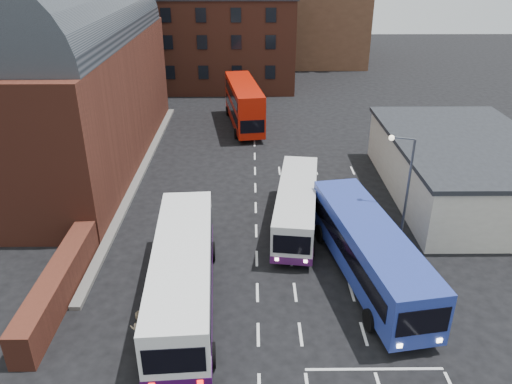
{
  "coord_description": "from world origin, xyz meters",
  "views": [
    {
      "loc": [
        -0.28,
        -18.94,
        16.4
      ],
      "look_at": [
        0.0,
        10.0,
        2.2
      ],
      "focal_mm": 35.0,
      "sensor_mm": 36.0,
      "label": 1
    }
  ],
  "objects_px": {
    "bus_red_double": "(244,104)",
    "bus_white_outbound": "(183,271)",
    "bus_blue": "(369,249)",
    "street_lamp": "(404,184)",
    "pedestrian_beige": "(140,327)",
    "pedestrian_red": "(141,343)",
    "bus_white_inbound": "(297,204)"
  },
  "relations": [
    {
      "from": "pedestrian_beige",
      "to": "bus_blue",
      "type": "bearing_deg",
      "value": -160.19
    },
    {
      "from": "bus_blue",
      "to": "pedestrian_beige",
      "type": "relative_size",
      "value": 6.89
    },
    {
      "from": "bus_blue",
      "to": "street_lamp",
      "type": "bearing_deg",
      "value": -137.84
    },
    {
      "from": "pedestrian_red",
      "to": "pedestrian_beige",
      "type": "bearing_deg",
      "value": -91.85
    },
    {
      "from": "pedestrian_red",
      "to": "pedestrian_beige",
      "type": "height_order",
      "value": "pedestrian_beige"
    },
    {
      "from": "pedestrian_red",
      "to": "bus_red_double",
      "type": "bearing_deg",
      "value": -112.86
    },
    {
      "from": "bus_blue",
      "to": "pedestrian_beige",
      "type": "height_order",
      "value": "bus_blue"
    },
    {
      "from": "bus_red_double",
      "to": "street_lamp",
      "type": "relative_size",
      "value": 1.57
    },
    {
      "from": "street_lamp",
      "to": "pedestrian_red",
      "type": "xyz_separation_m",
      "value": [
        -13.57,
        -8.61,
        -3.61
      ]
    },
    {
      "from": "street_lamp",
      "to": "pedestrian_beige",
      "type": "height_order",
      "value": "street_lamp"
    },
    {
      "from": "bus_red_double",
      "to": "bus_blue",
      "type": "bearing_deg",
      "value": 96.4
    },
    {
      "from": "pedestrian_red",
      "to": "pedestrian_beige",
      "type": "relative_size",
      "value": 0.82
    },
    {
      "from": "bus_red_double",
      "to": "pedestrian_beige",
      "type": "relative_size",
      "value": 6.32
    },
    {
      "from": "bus_white_inbound",
      "to": "pedestrian_beige",
      "type": "distance_m",
      "value": 13.35
    },
    {
      "from": "bus_red_double",
      "to": "street_lamp",
      "type": "xyz_separation_m",
      "value": [
        9.39,
        -23.2,
        1.99
      ]
    },
    {
      "from": "street_lamp",
      "to": "pedestrian_beige",
      "type": "bearing_deg",
      "value": -150.42
    },
    {
      "from": "pedestrian_beige",
      "to": "pedestrian_red",
      "type": "bearing_deg",
      "value": 100.45
    },
    {
      "from": "bus_blue",
      "to": "bus_red_double",
      "type": "relative_size",
      "value": 1.09
    },
    {
      "from": "bus_red_double",
      "to": "bus_white_outbound",
      "type": "bearing_deg",
      "value": 75.95
    },
    {
      "from": "bus_white_outbound",
      "to": "bus_red_double",
      "type": "height_order",
      "value": "bus_red_double"
    },
    {
      "from": "bus_blue",
      "to": "street_lamp",
      "type": "distance_m",
      "value": 4.51
    },
    {
      "from": "bus_white_outbound",
      "to": "bus_blue",
      "type": "relative_size",
      "value": 1.01
    },
    {
      "from": "bus_white_inbound",
      "to": "pedestrian_red",
      "type": "xyz_separation_m",
      "value": [
        -7.81,
        -11.45,
        -0.94
      ]
    },
    {
      "from": "bus_white_outbound",
      "to": "pedestrian_beige",
      "type": "distance_m",
      "value": 3.47
    },
    {
      "from": "bus_white_inbound",
      "to": "bus_red_double",
      "type": "relative_size",
      "value": 0.93
    },
    {
      "from": "bus_white_outbound",
      "to": "bus_white_inbound",
      "type": "xyz_separation_m",
      "value": [
        6.31,
        7.83,
        -0.31
      ]
    },
    {
      "from": "bus_white_inbound",
      "to": "bus_white_outbound",
      "type": "bearing_deg",
      "value": 58.89
    },
    {
      "from": "bus_white_inbound",
      "to": "street_lamp",
      "type": "distance_m",
      "value": 6.96
    },
    {
      "from": "bus_white_inbound",
      "to": "pedestrian_beige",
      "type": "xyz_separation_m",
      "value": [
        -8.0,
        -10.65,
        -0.77
      ]
    },
    {
      "from": "bus_white_outbound",
      "to": "pedestrian_red",
      "type": "relative_size",
      "value": 8.51
    },
    {
      "from": "bus_red_double",
      "to": "pedestrian_red",
      "type": "relative_size",
      "value": 7.75
    },
    {
      "from": "street_lamp",
      "to": "pedestrian_red",
      "type": "bearing_deg",
      "value": -147.6
    }
  ]
}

